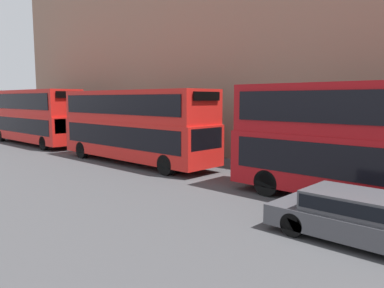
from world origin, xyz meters
The scene contains 4 objects.
bus_leading centered at (1.60, 4.14, 2.30)m, with size 2.59×10.06×4.17m.
bus_second_in_queue centered at (1.60, 16.91, 2.26)m, with size 2.59×10.77×4.08m.
bus_third_in_queue centered at (1.60, 29.78, 2.37)m, with size 2.59×11.18×4.29m.
car_dark_sedan centered at (-1.80, 3.40, 0.68)m, with size 1.88×4.67×1.26m.
Camera 1 is at (-11.42, 0.22, 3.63)m, focal length 35.00 mm.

